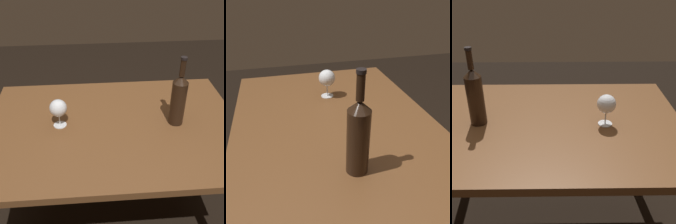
% 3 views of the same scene
% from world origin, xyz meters
% --- Properties ---
extents(ground_plane, '(6.00, 6.00, 0.00)m').
position_xyz_m(ground_plane, '(0.00, 0.00, 0.00)').
color(ground_plane, black).
extents(dining_table, '(1.30, 0.90, 0.74)m').
position_xyz_m(dining_table, '(0.00, 0.00, 0.65)').
color(dining_table, brown).
rests_on(dining_table, ground).
extents(wine_glass_left, '(0.09, 0.09, 0.15)m').
position_xyz_m(wine_glass_left, '(0.28, -0.02, 0.84)').
color(wine_glass_left, white).
rests_on(wine_glass_left, dining_table).
extents(wine_bottle, '(0.08, 0.08, 0.36)m').
position_xyz_m(wine_bottle, '(-0.32, -0.00, 0.88)').
color(wine_bottle, black).
rests_on(wine_bottle, dining_table).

